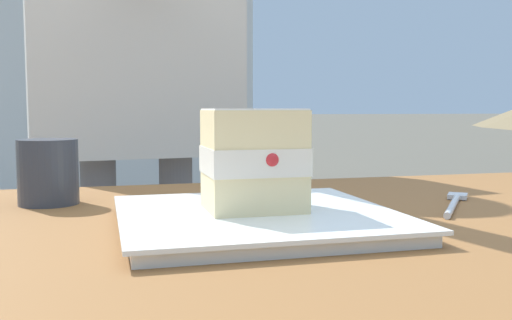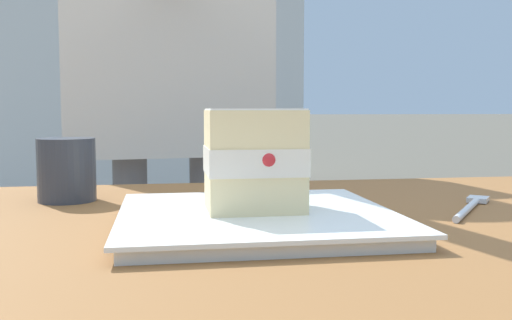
{
  "view_description": "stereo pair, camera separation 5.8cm",
  "coord_description": "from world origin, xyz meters",
  "px_view_note": "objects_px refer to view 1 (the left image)",
  "views": [
    {
      "loc": [
        -0.14,
        -0.44,
        0.85
      ],
      "look_at": [
        0.01,
        0.12,
        0.79
      ],
      "focal_mm": 40.41,
      "sensor_mm": 36.0,
      "label": 1
    },
    {
      "loc": [
        -0.08,
        -0.45,
        0.85
      ],
      "look_at": [
        0.01,
        0.12,
        0.79
      ],
      "focal_mm": 40.41,
      "sensor_mm": 36.0,
      "label": 2
    }
  ],
  "objects_px": {
    "dessert_fork": "(454,202)",
    "coffee_cup": "(48,171)",
    "cake_slice": "(253,160)",
    "diner_person": "(136,34)",
    "dessert_plate": "(256,218)"
  },
  "relations": [
    {
      "from": "cake_slice",
      "to": "diner_person",
      "type": "bearing_deg",
      "value": 97.46
    },
    {
      "from": "dessert_plate",
      "to": "dessert_fork",
      "type": "bearing_deg",
      "value": 11.81
    },
    {
      "from": "dessert_plate",
      "to": "dessert_fork",
      "type": "xyz_separation_m",
      "value": [
        0.27,
        0.06,
        -0.0
      ]
    },
    {
      "from": "coffee_cup",
      "to": "dessert_plate",
      "type": "bearing_deg",
      "value": -42.51
    },
    {
      "from": "dessert_plate",
      "to": "cake_slice",
      "type": "height_order",
      "value": "cake_slice"
    },
    {
      "from": "diner_person",
      "to": "coffee_cup",
      "type": "bearing_deg",
      "value": -107.91
    },
    {
      "from": "dessert_plate",
      "to": "diner_person",
      "type": "bearing_deg",
      "value": 97.49
    },
    {
      "from": "coffee_cup",
      "to": "dessert_fork",
      "type": "bearing_deg",
      "value": -16.31
    },
    {
      "from": "cake_slice",
      "to": "dessert_fork",
      "type": "height_order",
      "value": "cake_slice"
    },
    {
      "from": "diner_person",
      "to": "cake_slice",
      "type": "bearing_deg",
      "value": -82.54
    },
    {
      "from": "cake_slice",
      "to": "dessert_fork",
      "type": "xyz_separation_m",
      "value": [
        0.27,
        0.05,
        -0.06
      ]
    },
    {
      "from": "cake_slice",
      "to": "coffee_cup",
      "type": "xyz_separation_m",
      "value": [
        -0.21,
        0.19,
        -0.03
      ]
    },
    {
      "from": "dessert_fork",
      "to": "dessert_plate",
      "type": "bearing_deg",
      "value": -168.19
    },
    {
      "from": "dessert_fork",
      "to": "diner_person",
      "type": "xyz_separation_m",
      "value": [
        -0.35,
        0.56,
        0.26
      ]
    },
    {
      "from": "dessert_fork",
      "to": "coffee_cup",
      "type": "distance_m",
      "value": 0.51
    }
  ]
}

